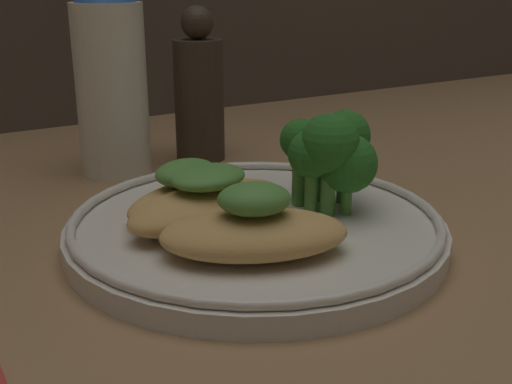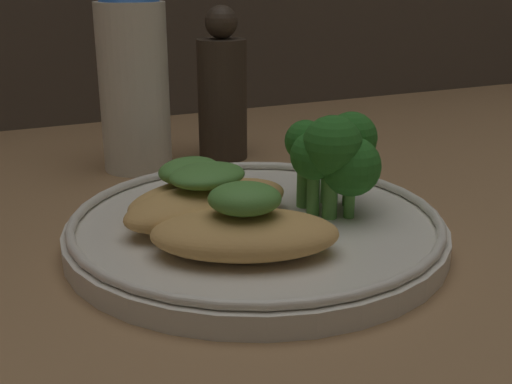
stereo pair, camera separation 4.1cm
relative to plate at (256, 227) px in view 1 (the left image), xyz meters
The scene contains 8 objects.
ground_plane 1.49cm from the plate, ahead, with size 180.00×180.00×1.00cm, color #936D47.
plate is the anchor object (origin of this frame).
grilled_meat_front 5.47cm from the plate, 122.14° to the right, with size 12.25×9.73×4.27cm.
grilled_meat_middle 3.64cm from the plate, 161.01° to the left, with size 12.37×7.44×3.89cm.
grilled_meat_back 5.17cm from the plate, 131.17° to the left, with size 10.59×7.41×3.66cm.
broccoli_bunch 7.11cm from the plate, ahead, with size 6.53×6.59×6.83cm.
sauce_bottle 21.02cm from the plate, 97.40° to the left, with size 5.99×5.99×17.58cm.
pepper_grinder 20.97cm from the plate, 73.80° to the left, with size 4.54×4.54×13.98cm.
Camera 1 is at (-19.98, -33.18, 16.73)cm, focal length 45.00 mm.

